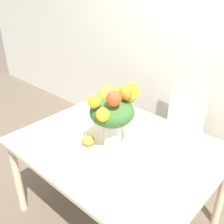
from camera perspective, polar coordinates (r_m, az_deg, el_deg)
The scene contains 6 objects.
ground_plane at distance 2.42m, azimuth 0.99°, elevation -21.51°, with size 12.00×12.00×0.00m, color brown.
wall_back at distance 2.64m, azimuth 19.42°, elevation 15.74°, with size 8.00×0.06×2.70m.
dining_table at distance 1.97m, azimuth 1.15°, elevation -8.93°, with size 1.42×1.12×0.74m.
flower_vase at distance 1.76m, azimuth 0.31°, elevation 0.42°, with size 0.34×0.38×0.47m.
pumpkin at distance 1.90m, azimuth -5.20°, elevation -6.07°, with size 0.10×0.10×0.09m.
dining_chair_near_window at distance 2.70m, azimuth 14.16°, elevation -3.22°, with size 0.44×0.44×0.95m.
Camera 1 is at (1.04, -1.19, 1.84)m, focal length 42.00 mm.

